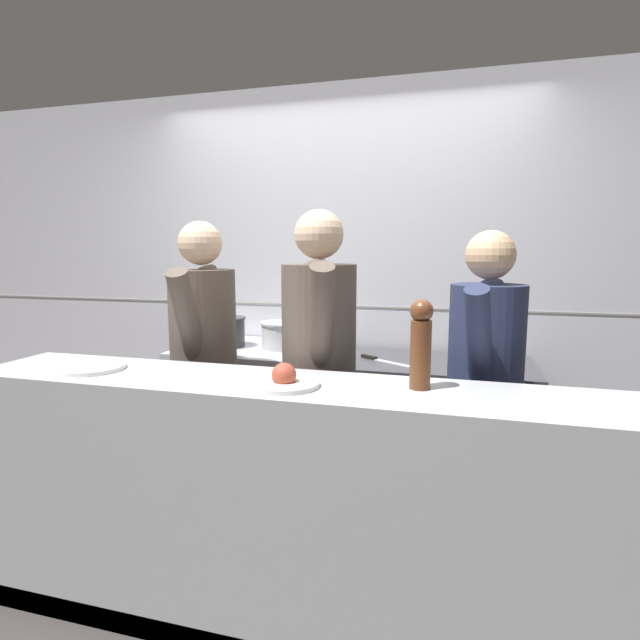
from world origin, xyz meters
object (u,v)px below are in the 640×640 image
(stock_pot, at_px, (225,331))
(chefs_knife, at_px, (383,361))
(plated_dish_main, at_px, (91,367))
(plated_dish_appetiser, at_px, (284,380))
(chef_sous, at_px, (319,372))
(sauce_pot, at_px, (284,334))
(oven_range, at_px, (256,416))
(chef_head_cook, at_px, (204,365))
(pepper_mill, at_px, (421,342))
(chef_line, at_px, (484,391))

(stock_pot, distance_m, chefs_knife, 1.03)
(stock_pot, distance_m, plated_dish_main, 1.15)
(stock_pot, height_order, chefs_knife, stock_pot)
(plated_dish_appetiser, distance_m, chef_sous, 0.53)
(sauce_pot, relative_size, chef_sous, 0.17)
(oven_range, bearing_deg, stock_pot, -172.10)
(plated_dish_main, relative_size, chef_head_cook, 0.17)
(plated_dish_main, bearing_deg, plated_dish_appetiser, -1.79)
(chefs_knife, xyz_separation_m, plated_dish_appetiser, (-0.21, -1.12, 0.16))
(chef_head_cook, bearing_deg, pepper_mill, -31.89)
(chefs_knife, xyz_separation_m, chef_line, (0.53, -0.53, 0.01))
(chef_line, bearing_deg, plated_dish_appetiser, -129.75)
(oven_range, bearing_deg, chef_sous, -47.92)
(chefs_knife, bearing_deg, chef_sous, -109.89)
(chefs_knife, height_order, pepper_mill, pepper_mill)
(plated_dish_main, bearing_deg, chef_sous, 29.70)
(plated_dish_appetiser, xyz_separation_m, chef_sous, (-0.01, 0.52, -0.10))
(chef_head_cook, bearing_deg, stock_pot, 96.84)
(plated_dish_main, xyz_separation_m, plated_dish_appetiser, (0.88, -0.03, 0.01))
(oven_range, relative_size, chef_line, 0.57)
(sauce_pot, distance_m, chef_line, 1.34)
(oven_range, bearing_deg, plated_dish_appetiser, -62.48)
(sauce_pot, relative_size, pepper_mill, 0.89)
(chefs_knife, xyz_separation_m, pepper_mill, (0.28, -1.02, 0.31))
(pepper_mill, bearing_deg, plated_dish_appetiser, -168.04)
(chefs_knife, relative_size, pepper_mill, 1.09)
(chefs_knife, height_order, chef_sous, chef_sous)
(chef_sous, distance_m, chef_line, 0.76)
(plated_dish_appetiser, bearing_deg, chef_head_cook, 137.95)
(stock_pot, relative_size, chef_sous, 0.15)
(sauce_pot, distance_m, chefs_knife, 0.66)
(chef_sous, relative_size, chef_line, 1.06)
(oven_range, height_order, chef_head_cook, chef_head_cook)
(sauce_pot, bearing_deg, chef_sous, -58.48)
(oven_range, xyz_separation_m, stock_pot, (-0.19, -0.03, 0.56))
(chefs_knife, distance_m, chef_line, 0.75)
(stock_pot, height_order, pepper_mill, pepper_mill)
(plated_dish_main, bearing_deg, chefs_knife, 45.34)
(chefs_knife, distance_m, plated_dish_main, 1.55)
(chefs_knife, bearing_deg, oven_range, 174.48)
(stock_pot, bearing_deg, chefs_knife, -3.03)
(pepper_mill, distance_m, chef_head_cook, 1.27)
(oven_range, xyz_separation_m, chef_line, (1.37, -0.61, 0.44))
(stock_pot, height_order, chef_line, chef_line)
(chefs_knife, bearing_deg, chef_head_cook, -148.04)
(plated_dish_main, bearing_deg, pepper_mill, 3.19)
(chef_head_cook, bearing_deg, plated_dish_main, -120.67)
(oven_range, distance_m, chefs_knife, 0.94)
(oven_range, xyz_separation_m, plated_dish_main, (-0.25, -1.18, 0.58))
(plated_dish_appetiser, bearing_deg, sauce_pot, 109.75)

